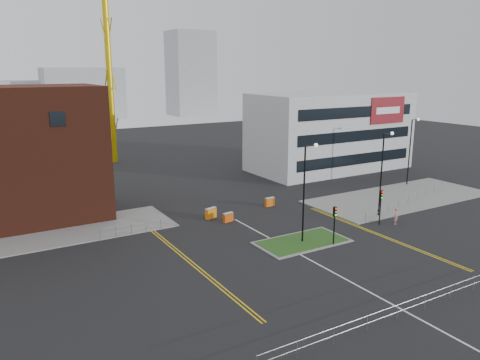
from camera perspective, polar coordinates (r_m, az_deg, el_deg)
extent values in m
plane|color=black|center=(37.31, 12.86, -11.76)|extent=(200.00, 200.00, 0.00)
cube|color=slate|center=(48.86, -24.70, -6.49)|extent=(28.00, 8.00, 0.12)
cube|color=slate|center=(61.57, 18.90, -2.01)|extent=(24.00, 10.00, 0.12)
cube|color=slate|center=(44.05, 7.60, -7.48)|extent=(8.60, 4.60, 0.08)
cube|color=#1E4918|center=(44.04, 7.60, -7.46)|extent=(8.00, 4.00, 0.12)
cube|color=#4C1E13|center=(52.99, -26.17, 2.63)|extent=(18.00, 10.00, 14.00)
cube|color=black|center=(47.99, -21.35, 6.93)|extent=(1.40, 0.10, 1.40)
cube|color=#B0B2B5|center=(75.63, 10.88, 5.83)|extent=(25.00, 12.00, 12.00)
cube|color=black|center=(71.84, 13.92, 2.46)|extent=(22.00, 0.10, 1.60)
cube|color=black|center=(71.28, 14.08, 5.22)|extent=(22.00, 0.10, 1.60)
cube|color=black|center=(70.89, 14.24, 8.02)|extent=(22.00, 0.10, 1.60)
cube|color=maroon|center=(75.18, 17.57, 8.10)|extent=(7.00, 0.15, 4.00)
cube|color=white|center=(75.11, 17.62, 8.09)|extent=(5.00, 0.05, 1.00)
cylinder|color=gold|center=(82.15, -15.82, 15.27)|extent=(1.00, 1.00, 38.05)
cylinder|color=black|center=(42.67, 7.78, -1.88)|extent=(0.16, 0.16, 9.00)
cylinder|color=black|center=(42.09, 8.62, 4.16)|extent=(1.20, 0.10, 0.10)
sphere|color=silver|center=(42.47, 9.25, 4.22)|extent=(0.36, 0.36, 0.36)
cylinder|color=black|center=(52.11, 16.83, 0.46)|extent=(0.16, 0.16, 9.00)
cylinder|color=black|center=(51.77, 17.62, 5.40)|extent=(1.20, 0.10, 0.10)
sphere|color=silver|center=(52.22, 18.06, 5.43)|extent=(0.36, 0.36, 0.36)
cylinder|color=black|center=(67.66, 19.95, 3.11)|extent=(0.16, 0.16, 9.00)
cylinder|color=black|center=(67.53, 20.58, 6.91)|extent=(1.20, 0.10, 0.10)
sphere|color=silver|center=(68.00, 20.91, 6.92)|extent=(0.36, 0.36, 0.36)
cylinder|color=black|center=(43.35, 11.39, -5.93)|extent=(0.12, 0.12, 3.00)
cube|color=black|center=(42.82, 11.49, -3.78)|extent=(0.28, 0.22, 0.90)
sphere|color=red|center=(42.64, 11.63, -3.44)|extent=(0.18, 0.18, 0.18)
sphere|color=orange|center=(42.73, 11.61, -3.82)|extent=(0.18, 0.18, 0.18)
sphere|color=#0CCC33|center=(42.82, 11.59, -4.21)|extent=(0.18, 0.18, 0.18)
cylinder|color=black|center=(50.11, 16.71, -3.58)|extent=(0.12, 0.12, 3.00)
cube|color=black|center=(49.66, 16.84, -1.71)|extent=(0.28, 0.22, 0.90)
sphere|color=red|center=(49.50, 16.97, -1.41)|extent=(0.18, 0.18, 0.18)
sphere|color=orange|center=(49.58, 16.95, -1.74)|extent=(0.18, 0.18, 0.18)
sphere|color=#0CCC33|center=(49.65, 16.93, -2.07)|extent=(0.18, 0.18, 0.18)
cylinder|color=gray|center=(33.26, 20.23, -13.53)|extent=(24.00, 0.04, 0.04)
cylinder|color=gray|center=(33.49, 20.16, -14.30)|extent=(24.00, 0.04, 0.04)
cylinder|color=gray|center=(46.39, -13.15, -5.31)|extent=(6.00, 0.04, 0.04)
cylinder|color=gray|center=(46.55, -13.11, -5.89)|extent=(6.00, 0.04, 0.04)
cylinder|color=gray|center=(45.82, -16.70, -6.43)|extent=(0.05, 0.05, 1.10)
cylinder|color=gray|center=(47.46, -9.65, -5.35)|extent=(0.05, 0.05, 1.10)
cylinder|color=gray|center=(58.66, 19.85, -1.82)|extent=(19.01, 5.04, 0.04)
cylinder|color=gray|center=(58.79, 19.81, -2.30)|extent=(19.01, 5.04, 0.04)
cylinder|color=gray|center=(50.34, 15.03, -4.53)|extent=(0.05, 0.05, 1.10)
cylinder|color=gray|center=(67.61, 23.37, -0.62)|extent=(0.05, 0.05, 1.10)
cube|color=silver|center=(38.63, 10.80, -10.75)|extent=(0.15, 30.00, 0.01)
cube|color=gold|center=(40.35, -6.80, -9.51)|extent=(0.12, 24.00, 0.01)
cube|color=gold|center=(40.47, -6.40, -9.44)|extent=(0.12, 24.00, 0.01)
cube|color=gold|center=(47.53, 16.29, -6.38)|extent=(0.12, 20.00, 0.01)
cube|color=gold|center=(47.74, 16.54, -6.31)|extent=(0.12, 20.00, 0.01)
cube|color=gray|center=(157.98, -18.54, 9.95)|extent=(24.00, 12.00, 16.00)
cube|color=gray|center=(164.24, -6.03, 12.76)|extent=(14.00, 12.00, 28.00)
cube|color=gray|center=(165.18, -25.42, 8.78)|extent=(30.00, 12.00, 12.00)
imported|color=tan|center=(50.86, 18.50, -4.19)|extent=(0.76, 0.65, 1.78)
cube|color=#CA4C0B|center=(49.17, -1.46, -4.57)|extent=(1.21, 0.58, 0.96)
cube|color=silver|center=(49.04, -1.46, -4.09)|extent=(1.21, 0.58, 0.12)
cube|color=orange|center=(50.40, -3.58, -4.05)|extent=(1.41, 0.85, 1.12)
cube|color=silver|center=(50.25, -3.59, -3.51)|extent=(1.41, 0.85, 0.13)
cube|color=#DE5C0C|center=(54.78, 3.64, -2.68)|extent=(1.23, 0.47, 1.01)
cube|color=silver|center=(54.65, 3.64, -2.22)|extent=(1.23, 0.47, 0.12)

